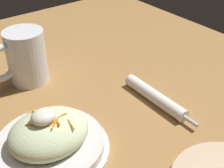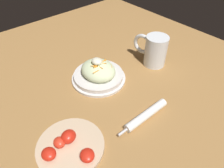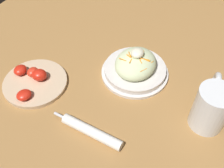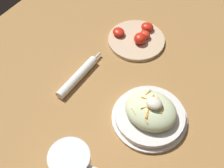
# 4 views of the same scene
# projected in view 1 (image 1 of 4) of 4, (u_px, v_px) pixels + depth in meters

# --- Properties ---
(ground_plane) EXTENTS (1.43, 1.43, 0.00)m
(ground_plane) POSITION_uv_depth(u_px,v_px,m) (57.00, 149.00, 0.61)
(ground_plane) COLOR #9E703D
(salad_plate) EXTENTS (0.23, 0.23, 0.10)m
(salad_plate) POSITION_uv_depth(u_px,v_px,m) (51.00, 140.00, 0.59)
(salad_plate) COLOR silver
(salad_plate) RESTS_ON ground_plane
(beer_mug) EXTENTS (0.16, 0.10, 0.14)m
(beer_mug) POSITION_uv_depth(u_px,v_px,m) (25.00, 60.00, 0.79)
(beer_mug) COLOR white
(beer_mug) RESTS_ON ground_plane
(napkin_roll) EXTENTS (0.03, 0.22, 0.03)m
(napkin_roll) POSITION_uv_depth(u_px,v_px,m) (155.00, 97.00, 0.73)
(napkin_roll) COLOR white
(napkin_roll) RESTS_ON ground_plane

